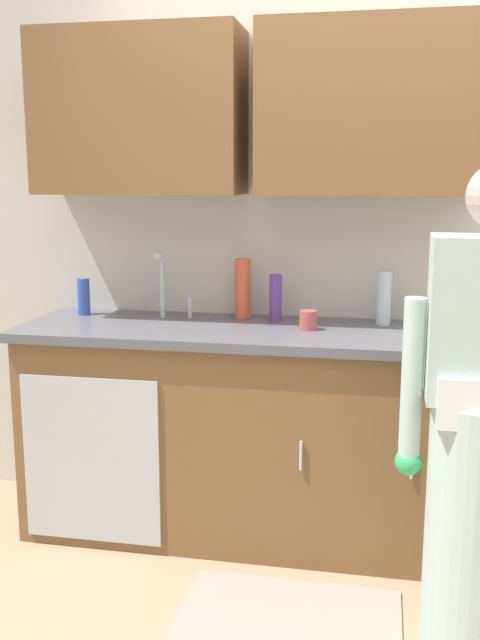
{
  "coord_description": "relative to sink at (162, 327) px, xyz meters",
  "views": [
    {
      "loc": [
        0.03,
        -2.35,
        1.57
      ],
      "look_at": [
        -0.54,
        0.55,
        1.0
      ],
      "focal_mm": 41.27,
      "sensor_mm": 36.0,
      "label": 1
    }
  ],
  "objects": [
    {
      "name": "floor_mat",
      "position": [
        0.66,
        -0.66,
        -0.92
      ],
      "size": [
        0.8,
        0.5,
        0.01
      ],
      "primitive_type": "cube",
      "color": "gray",
      "rests_on": "ground"
    },
    {
      "name": "bottle_water_short",
      "position": [
        0.33,
        0.2,
        0.15
      ],
      "size": [
        0.07,
        0.07,
        0.27
      ],
      "primitive_type": "cylinder",
      "color": "#E05933",
      "rests_on": "countertop"
    },
    {
      "name": "sink",
      "position": [
        0.0,
        0.0,
        0.0
      ],
      "size": [
        0.5,
        0.36,
        0.35
      ],
      "color": "#B7BABF",
      "rests_on": "counter_cabinet"
    },
    {
      "name": "bottle_dish_liquid",
      "position": [
        0.48,
        0.16,
        0.12
      ],
      "size": [
        0.06,
        0.06,
        0.21
      ],
      "primitive_type": "cylinder",
      "color": "#66388C",
      "rests_on": "countertop"
    },
    {
      "name": "bottle_cleaner_spray",
      "position": [
        0.96,
        0.16,
        0.13
      ],
      "size": [
        0.06,
        0.06,
        0.24
      ],
      "primitive_type": "cylinder",
      "color": "silver",
      "rests_on": "countertop"
    },
    {
      "name": "kitchen_wall_with_uppers",
      "position": [
        0.79,
        0.29,
        0.55
      ],
      "size": [
        4.8,
        0.44,
        2.7
      ],
      "color": "beige",
      "rests_on": "ground"
    },
    {
      "name": "knife_on_counter",
      "position": [
        1.3,
        0.21,
        0.02
      ],
      "size": [
        0.23,
        0.11,
        0.01
      ],
      "primitive_type": "cube",
      "rotation": [
        0.0,
        0.0,
        5.89
      ],
      "color": "silver",
      "rests_on": "countertop"
    },
    {
      "name": "counter_cabinet",
      "position": [
        0.37,
        -0.01,
        -0.48
      ],
      "size": [
        1.9,
        0.62,
        0.9
      ],
      "color": "brown",
      "rests_on": "ground"
    },
    {
      "name": "countertop",
      "position": [
        0.37,
        -0.01,
        -0.01
      ],
      "size": [
        1.96,
        0.66,
        0.04
      ],
      "primitive_type": "cube",
      "color": "#595960",
      "rests_on": "counter_cabinet"
    },
    {
      "name": "cup_by_sink",
      "position": [
        0.65,
        -0.01,
        0.06
      ],
      "size": [
        0.08,
        0.08,
        0.08
      ],
      "primitive_type": "cylinder",
      "color": "#B24C47",
      "rests_on": "countertop"
    },
    {
      "name": "ground_plane",
      "position": [
        0.92,
        -0.71,
        -0.93
      ],
      "size": [
        9.0,
        9.0,
        0.0
      ],
      "primitive_type": "plane",
      "color": "#998466"
    },
    {
      "name": "bottle_water_tall",
      "position": [
        -0.42,
        0.14,
        0.1
      ],
      "size": [
        0.06,
        0.06,
        0.17
      ],
      "primitive_type": "cylinder",
      "color": "#334CB2",
      "rests_on": "countertop"
    }
  ]
}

